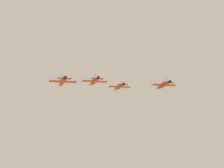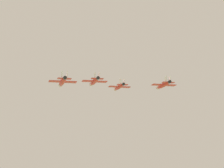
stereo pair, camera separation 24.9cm
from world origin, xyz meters
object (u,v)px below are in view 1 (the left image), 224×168
jet_lead (119,87)px  jet_left_outer (63,82)px  jet_left_wingman (94,81)px  jet_right_wingman (163,85)px

jet_lead → jet_left_outer: 50.75m
jet_lead → jet_left_outer: (-39.83, -30.85, -6.09)m
jet_lead → jet_left_wingman: 25.24m
jet_right_wingman → jet_left_outer: bearing=111.9°
jet_lead → jet_left_outer: jet_lead is taller
jet_left_wingman → jet_right_wingman: 32.63m
jet_lead → jet_left_wingman: size_ratio=0.98×
jet_left_outer → jet_lead: bearing=-40.4°
jet_left_wingman → jet_left_outer: jet_left_wingman is taller
jet_left_wingman → jet_right_wingman: size_ratio=0.99×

